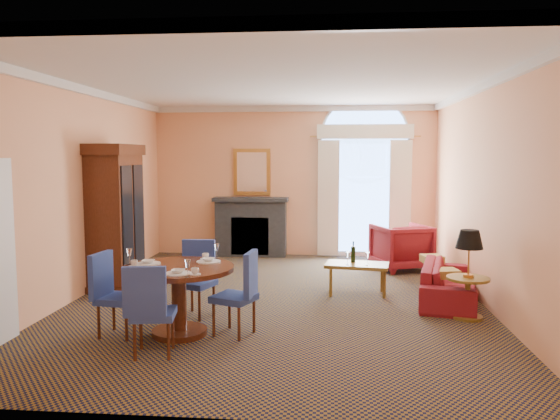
# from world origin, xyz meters

# --- Properties ---
(ground) EXTENTS (7.50, 7.50, 0.00)m
(ground) POSITION_xyz_m (0.00, 0.00, 0.00)
(ground) COLOR #101533
(ground) RESTS_ON ground
(room_envelope) EXTENTS (6.04, 7.52, 3.45)m
(room_envelope) POSITION_xyz_m (-0.03, 0.67, 2.51)
(room_envelope) COLOR #FFAF79
(room_envelope) RESTS_ON ground
(armoire) EXTENTS (0.67, 1.19, 2.33)m
(armoire) POSITION_xyz_m (-2.72, 0.62, 1.12)
(armoire) COLOR #3D1B0D
(armoire) RESTS_ON ground
(dining_table) EXTENTS (1.33, 1.33, 1.03)m
(dining_table) POSITION_xyz_m (-1.02, -1.71, 0.61)
(dining_table) COLOR #3D1B0D
(dining_table) RESTS_ON ground
(dining_chair_north) EXTENTS (0.57, 0.57, 1.01)m
(dining_chair_north) POSITION_xyz_m (-1.00, -0.85, 0.57)
(dining_chair_north) COLOR #263E95
(dining_chair_north) RESTS_ON ground
(dining_chair_south) EXTENTS (0.51, 0.52, 1.01)m
(dining_chair_south) POSITION_xyz_m (-1.12, -2.47, 0.57)
(dining_chair_south) COLOR #263E95
(dining_chair_south) RESTS_ON ground
(dining_chair_east) EXTENTS (0.58, 0.58, 1.01)m
(dining_chair_east) POSITION_xyz_m (-0.26, -1.63, 0.57)
(dining_chair_east) COLOR #263E95
(dining_chair_east) RESTS_ON ground
(dining_chair_west) EXTENTS (0.52, 0.50, 1.01)m
(dining_chair_west) POSITION_xyz_m (-1.81, -1.82, 0.57)
(dining_chair_west) COLOR #263E95
(dining_chair_west) RESTS_ON ground
(sofa) EXTENTS (1.16, 2.03, 0.56)m
(sofa) POSITION_xyz_m (2.55, 0.16, 0.28)
(sofa) COLOR maroon
(sofa) RESTS_ON ground
(armchair) EXTENTS (1.20, 1.22, 0.87)m
(armchair) POSITION_xyz_m (2.13, 2.38, 0.43)
(armchair) COLOR maroon
(armchair) RESTS_ON ground
(coffee_table) EXTENTS (1.03, 0.67, 0.82)m
(coffee_table) POSITION_xyz_m (1.20, 0.43, 0.45)
(coffee_table) COLOR olive
(coffee_table) RESTS_ON ground
(side_table) EXTENTS (0.55, 0.55, 1.16)m
(side_table) POSITION_xyz_m (2.60, -0.71, 0.75)
(side_table) COLOR olive
(side_table) RESTS_ON ground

